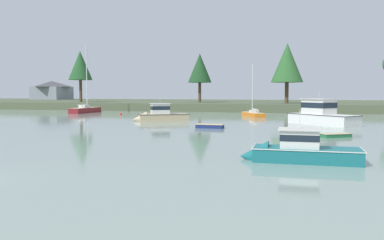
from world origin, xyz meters
TOP-DOWN VIEW (x-y plane):
  - far_shore_bank at (0.00, 89.68)m, footprint 219.68×51.48m
  - dinghy_navy at (5.29, 29.33)m, footprint 3.17×1.61m
  - sailboat_maroon at (-25.39, 55.44)m, footprint 2.20×8.64m
  - cruiser_white at (16.96, 38.35)m, footprint 9.33×9.35m
  - dinghy_green at (18.03, 23.43)m, footprint 2.92×2.43m
  - sailboat_orange at (7.57, 51.96)m, footprint 4.57×6.81m
  - cruiser_sand at (-4.23, 38.57)m, footprint 8.00×5.89m
  - cruiser_teal at (14.58, 9.76)m, footprint 6.84×2.28m
  - mooring_buoy_red at (-15.70, 50.84)m, footprint 0.46×0.46m
  - shore_tree_far_right at (-7.84, 77.14)m, footprint 5.53×5.53m
  - shore_tree_inland_b at (12.23, 73.14)m, footprint 6.73×6.73m
  - shore_tree_inland_c at (-36.47, 72.43)m, footprint 5.71×5.71m
  - cottage_near_water at (-64.41, 101.26)m, footprint 10.86×10.74m

SIDE VIEW (x-z plane):
  - mooring_buoy_red at x=-15.70m, z-range -0.17..0.34m
  - dinghy_green at x=18.03m, z-range -0.12..0.36m
  - dinghy_navy at x=5.29m, z-range -0.15..0.45m
  - sailboat_orange at x=7.57m, z-range -4.31..4.70m
  - sailboat_maroon at x=-25.39m, z-range -6.77..7.36m
  - cruiser_teal at x=14.58m, z-range -1.46..2.31m
  - cruiser_sand at x=-4.23m, z-range -1.85..2.97m
  - cruiser_white at x=16.96m, z-range -1.93..3.46m
  - far_shore_bank at x=0.00m, z-range 0.00..1.62m
  - cottage_near_water at x=-64.41m, z-range 1.73..7.82m
  - shore_tree_far_right at x=-7.84m, z-range 3.89..15.32m
  - shore_tree_inland_b at x=12.23m, z-range 3.81..16.53m
  - shore_tree_inland_c at x=-36.47m, z-range 4.23..16.58m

